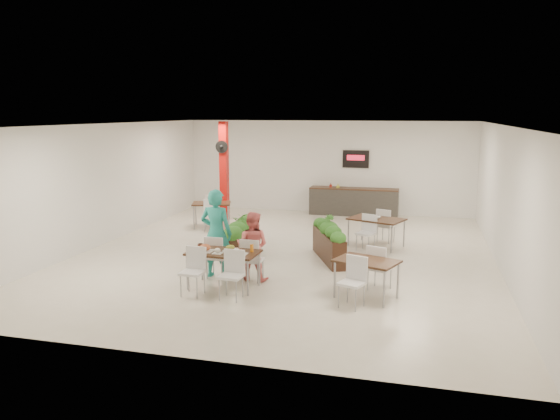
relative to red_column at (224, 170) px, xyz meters
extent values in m
plane|color=beige|center=(3.00, -3.79, -1.64)|extent=(12.00, 12.00, 0.00)
cube|color=white|center=(3.00, 2.21, -0.04)|extent=(10.00, 0.10, 3.20)
cube|color=white|center=(3.00, -9.79, -0.04)|extent=(10.00, 0.10, 3.20)
cube|color=white|center=(-2.00, -3.79, -0.04)|extent=(0.10, 12.00, 3.20)
cube|color=white|center=(8.00, -3.79, -0.04)|extent=(0.10, 12.00, 3.20)
cube|color=white|center=(3.00, -3.79, 1.56)|extent=(10.00, 12.00, 0.04)
cube|color=#A9100B|center=(0.00, 0.01, -0.04)|extent=(0.25, 0.25, 3.20)
cylinder|color=black|center=(0.00, -0.17, 0.76)|extent=(0.40, 0.06, 0.40)
sphere|color=black|center=(0.00, -0.21, 0.76)|extent=(0.12, 0.12, 0.12)
cube|color=#2D2B28|center=(4.00, 1.86, -1.19)|extent=(3.00, 0.60, 0.90)
cube|color=#331A11|center=(4.00, 1.86, -0.72)|extent=(3.00, 0.62, 0.04)
cube|color=black|center=(4.00, 2.17, 0.26)|extent=(0.90, 0.04, 0.60)
cube|color=red|center=(4.00, 2.14, 0.31)|extent=(0.60, 0.02, 0.18)
imported|color=maroon|center=(3.20, 1.86, -0.61)|extent=(0.09, 0.09, 0.19)
imported|color=gold|center=(3.45, 1.86, -0.62)|extent=(0.13, 0.13, 0.17)
cube|color=#331A11|center=(2.43, -6.63, -0.91)|extent=(1.43, 0.86, 0.04)
cylinder|color=gray|center=(1.78, -6.95, -1.29)|extent=(0.04, 0.04, 0.71)
cylinder|color=gray|center=(3.05, -7.00, -1.29)|extent=(0.04, 0.04, 0.71)
cylinder|color=gray|center=(1.81, -6.27, -1.29)|extent=(0.04, 0.04, 0.71)
cylinder|color=gray|center=(3.08, -6.32, -1.29)|extent=(0.04, 0.04, 0.71)
cube|color=white|center=(2.06, -6.02, -1.19)|extent=(0.44, 0.44, 0.05)
cube|color=white|center=(2.05, -6.21, -0.94)|extent=(0.42, 0.06, 0.45)
cylinder|color=gray|center=(2.23, -5.86, -1.43)|extent=(0.02, 0.02, 0.43)
cylinder|color=gray|center=(1.89, -5.84, -1.43)|extent=(0.02, 0.02, 0.43)
cylinder|color=gray|center=(2.22, -6.20, -1.43)|extent=(0.02, 0.02, 0.43)
cylinder|color=gray|center=(1.88, -6.18, -1.43)|extent=(0.02, 0.02, 0.43)
cube|color=white|center=(2.86, -6.05, -1.19)|extent=(0.44, 0.44, 0.05)
cube|color=white|center=(2.85, -6.24, -0.94)|extent=(0.42, 0.06, 0.45)
cylinder|color=gray|center=(3.03, -5.89, -1.43)|extent=(0.02, 0.02, 0.43)
cylinder|color=gray|center=(2.69, -5.88, -1.43)|extent=(0.02, 0.02, 0.43)
cylinder|color=gray|center=(3.02, -6.23, -1.43)|extent=(0.02, 0.02, 0.43)
cylinder|color=gray|center=(2.68, -6.22, -1.43)|extent=(0.02, 0.02, 0.43)
cube|color=white|center=(2.00, -7.22, -1.19)|extent=(0.44, 0.44, 0.05)
cube|color=white|center=(2.01, -7.03, -0.94)|extent=(0.42, 0.06, 0.45)
cylinder|color=gray|center=(1.83, -7.38, -1.43)|extent=(0.02, 0.02, 0.43)
cylinder|color=gray|center=(2.17, -7.39, -1.43)|extent=(0.02, 0.02, 0.43)
cylinder|color=gray|center=(1.84, -7.04, -1.43)|extent=(0.02, 0.02, 0.43)
cylinder|color=gray|center=(2.18, -7.05, -1.43)|extent=(0.02, 0.02, 0.43)
cube|color=white|center=(2.80, -7.25, -1.19)|extent=(0.44, 0.44, 0.05)
cube|color=white|center=(2.81, -7.06, -0.94)|extent=(0.42, 0.06, 0.45)
cylinder|color=gray|center=(2.63, -7.41, -1.43)|extent=(0.02, 0.02, 0.43)
cylinder|color=gray|center=(2.97, -7.43, -1.43)|extent=(0.02, 0.02, 0.43)
cylinder|color=gray|center=(2.64, -7.07, -1.43)|extent=(0.02, 0.02, 0.43)
cylinder|color=gray|center=(2.98, -7.09, -1.43)|extent=(0.02, 0.02, 0.43)
cube|color=white|center=(2.08, -6.72, -0.89)|extent=(0.31, 0.31, 0.01)
ellipsoid|color=brown|center=(2.08, -6.72, -0.81)|extent=(0.22, 0.22, 0.13)
cube|color=white|center=(2.53, -6.52, -0.89)|extent=(0.27, 0.27, 0.01)
ellipsoid|color=gold|center=(2.53, -6.52, -0.82)|extent=(0.18, 0.18, 0.11)
cube|color=white|center=(2.82, -6.77, -0.89)|extent=(0.27, 0.27, 0.01)
ellipsoid|color=#531510|center=(2.82, -6.77, -0.83)|extent=(0.16, 0.16, 0.10)
cube|color=white|center=(2.37, -6.81, -0.89)|extent=(0.19, 0.19, 0.01)
ellipsoid|color=white|center=(2.37, -6.81, -0.84)|extent=(0.12, 0.12, 0.07)
cylinder|color=orange|center=(2.99, -6.51, -0.82)|extent=(0.07, 0.07, 0.15)
imported|color=brown|center=(1.88, -6.51, -0.84)|extent=(0.12, 0.12, 0.10)
imported|color=teal|center=(2.03, -5.98, -0.69)|extent=(0.72, 0.49, 1.91)
imported|color=#E76966|center=(2.83, -5.98, -0.91)|extent=(0.73, 0.58, 1.46)
cube|color=black|center=(1.96, -4.15, -1.32)|extent=(0.50, 1.94, 0.64)
ellipsoid|color=#205117|center=(2.04, -4.96, -0.88)|extent=(0.40, 0.40, 0.32)
ellipsoid|color=#205117|center=(2.00, -4.55, -0.88)|extent=(0.40, 0.40, 0.32)
ellipsoid|color=#205117|center=(1.96, -4.15, -0.88)|extent=(0.40, 0.40, 0.32)
ellipsoid|color=#205117|center=(1.93, -3.75, -0.88)|extent=(0.40, 0.40, 0.32)
ellipsoid|color=#205117|center=(1.89, -3.35, -0.88)|extent=(0.40, 0.40, 0.32)
imported|color=#205117|center=(1.96, -4.15, -0.80)|extent=(0.37, 0.32, 0.41)
cube|color=black|center=(4.13, -4.04, -1.31)|extent=(1.10, 1.96, 0.67)
ellipsoid|color=#205117|center=(4.47, -4.82, -0.86)|extent=(0.40, 0.40, 0.32)
ellipsoid|color=#205117|center=(4.30, -4.43, -0.86)|extent=(0.40, 0.40, 0.32)
ellipsoid|color=#205117|center=(4.13, -4.04, -0.86)|extent=(0.40, 0.40, 0.32)
ellipsoid|color=#205117|center=(3.96, -3.65, -0.86)|extent=(0.40, 0.40, 0.32)
ellipsoid|color=#205117|center=(3.79, -3.26, -0.86)|extent=(0.40, 0.40, 0.32)
imported|color=#205117|center=(4.13, -4.04, -0.76)|extent=(0.24, 0.24, 0.43)
cube|color=#331A11|center=(0.00, -1.15, -0.91)|extent=(1.34, 1.09, 0.04)
cylinder|color=gray|center=(-0.39, -1.62, -1.29)|extent=(0.04, 0.04, 0.71)
cylinder|color=gray|center=(0.59, -1.30, -1.29)|extent=(0.04, 0.04, 0.71)
cylinder|color=gray|center=(-0.59, -1.01, -1.29)|extent=(0.04, 0.04, 0.71)
cylinder|color=gray|center=(0.39, -0.68, -1.29)|extent=(0.04, 0.04, 0.71)
cube|color=white|center=(-0.19, -0.58, -1.19)|extent=(0.53, 0.53, 0.05)
cube|color=white|center=(-0.13, -0.76, -0.94)|extent=(0.41, 0.17, 0.45)
cylinder|color=gray|center=(-0.08, -0.37, -1.43)|extent=(0.02, 0.02, 0.43)
cylinder|color=gray|center=(-0.40, -0.48, -1.43)|extent=(0.02, 0.02, 0.43)
cylinder|color=gray|center=(0.03, -0.69, -1.43)|extent=(0.02, 0.02, 0.43)
cylinder|color=gray|center=(-0.30, -0.80, -1.43)|extent=(0.02, 0.02, 0.43)
cube|color=white|center=(0.19, -1.72, -1.19)|extent=(0.53, 0.53, 0.05)
cube|color=white|center=(0.13, -1.54, -0.94)|extent=(0.41, 0.17, 0.45)
cylinder|color=gray|center=(0.08, -1.94, -1.43)|extent=(0.02, 0.02, 0.43)
cylinder|color=gray|center=(0.40, -1.83, -1.43)|extent=(0.02, 0.02, 0.43)
cylinder|color=gray|center=(-0.03, -1.62, -1.43)|extent=(0.02, 0.02, 0.43)
cylinder|color=gray|center=(0.30, -1.51, -1.43)|extent=(0.02, 0.02, 0.43)
imported|color=white|center=(0.00, -1.15, -0.87)|extent=(0.22, 0.22, 0.05)
cube|color=#331A11|center=(5.11, -2.39, -0.91)|extent=(1.58, 1.33, 0.04)
cylinder|color=gray|center=(4.40, -2.53, -1.29)|extent=(0.04, 0.04, 0.71)
cylinder|color=gray|center=(5.55, -2.97, -1.29)|extent=(0.04, 0.04, 0.71)
cylinder|color=gray|center=(4.68, -1.80, -1.29)|extent=(0.04, 0.04, 0.71)
cylinder|color=gray|center=(5.83, -2.25, -1.29)|extent=(0.04, 0.04, 0.71)
cube|color=white|center=(5.33, -1.83, -1.19)|extent=(0.54, 0.54, 0.05)
cube|color=white|center=(5.26, -2.00, -0.94)|extent=(0.41, 0.19, 0.45)
cylinder|color=gray|center=(5.55, -1.73, -1.43)|extent=(0.02, 0.02, 0.43)
cylinder|color=gray|center=(5.23, -1.61, -1.43)|extent=(0.02, 0.02, 0.43)
cylinder|color=gray|center=(5.43, -2.05, -1.43)|extent=(0.02, 0.02, 0.43)
cylinder|color=gray|center=(5.11, -1.92, -1.43)|extent=(0.02, 0.02, 0.43)
cube|color=white|center=(4.90, -2.95, -1.19)|extent=(0.54, 0.54, 0.05)
cube|color=white|center=(4.97, -2.77, -0.94)|extent=(0.41, 0.19, 0.45)
cylinder|color=gray|center=(4.68, -3.04, -1.43)|extent=(0.02, 0.02, 0.43)
cylinder|color=gray|center=(4.99, -3.17, -1.43)|extent=(0.02, 0.02, 0.43)
cylinder|color=gray|center=(4.80, -2.73, -1.43)|extent=(0.02, 0.02, 0.43)
cylinder|color=gray|center=(5.12, -2.85, -1.43)|extent=(0.02, 0.02, 0.43)
imported|color=white|center=(5.11, -2.39, -0.87)|extent=(0.22, 0.22, 0.05)
cube|color=#331A11|center=(5.27, -6.55, -0.91)|extent=(1.32, 1.10, 0.04)
cylinder|color=gray|center=(4.69, -6.67, -1.29)|extent=(0.04, 0.04, 0.71)
cylinder|color=gray|center=(5.64, -7.02, -1.29)|extent=(0.04, 0.04, 0.71)
cylinder|color=gray|center=(4.90, -6.07, -1.29)|extent=(0.04, 0.04, 0.71)
cylinder|color=gray|center=(5.86, -6.42, -1.29)|extent=(0.04, 0.04, 0.71)
cube|color=white|center=(5.48, -5.98, -1.19)|extent=(0.54, 0.54, 0.05)
cube|color=white|center=(5.41, -6.16, -0.94)|extent=(0.41, 0.18, 0.45)
cylinder|color=gray|center=(5.69, -5.88, -1.43)|extent=(0.02, 0.02, 0.43)
cylinder|color=gray|center=(5.38, -5.77, -1.43)|extent=(0.02, 0.02, 0.43)
cylinder|color=gray|center=(5.58, -6.20, -1.43)|extent=(0.02, 0.02, 0.43)
cylinder|color=gray|center=(5.26, -6.08, -1.43)|extent=(0.02, 0.02, 0.43)
cube|color=white|center=(5.06, -7.11, -1.19)|extent=(0.54, 0.54, 0.05)
cube|color=white|center=(5.13, -6.93, -0.94)|extent=(0.41, 0.18, 0.45)
cylinder|color=gray|center=(4.85, -7.21, -1.43)|extent=(0.02, 0.02, 0.43)
cylinder|color=gray|center=(5.17, -7.33, -1.43)|extent=(0.02, 0.02, 0.43)
cylinder|color=gray|center=(4.96, -6.89, -1.43)|extent=(0.02, 0.02, 0.43)
cylinder|color=gray|center=(5.28, -7.01, -1.43)|extent=(0.02, 0.02, 0.43)
camera|label=1|loc=(6.19, -16.59, 1.87)|focal=35.00mm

